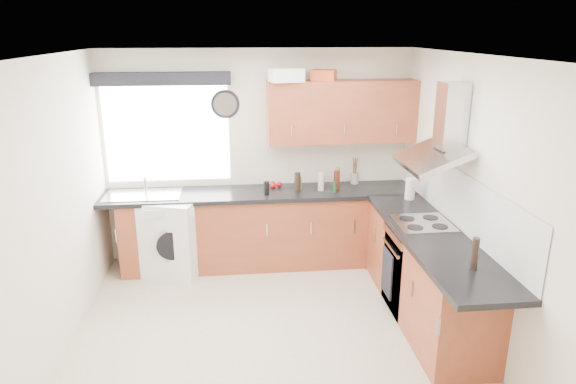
{
  "coord_description": "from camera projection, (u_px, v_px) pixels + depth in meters",
  "views": [
    {
      "loc": [
        -0.28,
        -4.15,
        2.7
      ],
      "look_at": [
        0.25,
        0.85,
        1.1
      ],
      "focal_mm": 32.0,
      "sensor_mm": 36.0,
      "label": 1
    }
  ],
  "objects": [
    {
      "name": "base_cab_back",
      "position": [
        253.0,
        230.0,
        6.07
      ],
      "size": [
        3.0,
        0.58,
        0.86
      ],
      "primitive_type": "cube",
      "color": "brown",
      "rests_on": "ground_plane"
    },
    {
      "name": "ceiling",
      "position": [
        268.0,
        56.0,
        4.02
      ],
      "size": [
        3.6,
        3.6,
        0.02
      ],
      "primitive_type": "cube",
      "color": "white",
      "rests_on": "wall_back"
    },
    {
      "name": "jar_5",
      "position": [
        321.0,
        182.0,
        5.94
      ],
      "size": [
        0.07,
        0.07,
        0.21
      ],
      "primitive_type": "cylinder",
      "color": "#B9AF9E",
      "rests_on": "worktop_back"
    },
    {
      "name": "utensil_pot",
      "position": [
        354.0,
        178.0,
        6.21
      ],
      "size": [
        0.1,
        0.1,
        0.13
      ],
      "primitive_type": "cylinder",
      "rotation": [
        0.0,
        0.0,
        -0.07
      ],
      "color": "gray",
      "rests_on": "worktop_back"
    },
    {
      "name": "oven",
      "position": [
        419.0,
        270.0,
        5.08
      ],
      "size": [
        0.56,
        0.58,
        0.85
      ],
      "primitive_type": "cube",
      "color": "black",
      "rests_on": "ground_plane"
    },
    {
      "name": "jar_2",
      "position": [
        266.0,
        188.0,
        5.78
      ],
      "size": [
        0.06,
        0.06,
        0.15
      ],
      "primitive_type": "cylinder",
      "color": "black",
      "rests_on": "worktop_back"
    },
    {
      "name": "base_cab_corner",
      "position": [
        385.0,
        225.0,
        6.22
      ],
      "size": [
        0.6,
        0.6,
        0.86
      ],
      "primitive_type": "cube",
      "color": "brown",
      "rests_on": "ground_plane"
    },
    {
      "name": "wall_left",
      "position": [
        51.0,
        214.0,
        4.22
      ],
      "size": [
        0.02,
        3.6,
        2.5
      ],
      "primitive_type": "cube",
      "color": "silver",
      "rests_on": "ground_plane"
    },
    {
      "name": "bottle_0",
      "position": [
        475.0,
        253.0,
        3.97
      ],
      "size": [
        0.06,
        0.06,
        0.26
      ],
      "primitive_type": "cylinder",
      "color": "black",
      "rests_on": "worktop_right"
    },
    {
      "name": "worktop_right",
      "position": [
        434.0,
        238.0,
        4.66
      ],
      "size": [
        0.62,
        2.42,
        0.05
      ],
      "primitive_type": "cube",
      "color": "black",
      "rests_on": "base_cab_right"
    },
    {
      "name": "jar_1",
      "position": [
        337.0,
        180.0,
        5.97
      ],
      "size": [
        0.07,
        0.07,
        0.22
      ],
      "primitive_type": "cylinder",
      "color": "#501A11",
      "rests_on": "worktop_back"
    },
    {
      "name": "jar_4",
      "position": [
        335.0,
        187.0,
        5.87
      ],
      "size": [
        0.05,
        0.05,
        0.13
      ],
      "primitive_type": "cylinder",
      "color": "#17411B",
      "rests_on": "worktop_back"
    },
    {
      "name": "jar_7",
      "position": [
        297.0,
        182.0,
        5.88
      ],
      "size": [
        0.07,
        0.07,
        0.23
      ],
      "primitive_type": "cylinder",
      "color": "black",
      "rests_on": "worktop_back"
    },
    {
      "name": "splashback",
      "position": [
        455.0,
        196.0,
        4.88
      ],
      "size": [
        0.01,
        3.0,
        0.54
      ],
      "primitive_type": "cube",
      "color": "white",
      "rests_on": "wall_right"
    },
    {
      "name": "jar_6",
      "position": [
        322.0,
        180.0,
        6.14
      ],
      "size": [
        0.04,
        0.04,
        0.12
      ],
      "primitive_type": "cylinder",
      "color": "black",
      "rests_on": "worktop_back"
    },
    {
      "name": "window",
      "position": [
        167.0,
        134.0,
        5.9
      ],
      "size": [
        1.4,
        0.02,
        1.1
      ],
      "primitive_type": "cube",
      "color": "white",
      "rests_on": "wall_back"
    },
    {
      "name": "hob_plate",
      "position": [
        423.0,
        223.0,
        4.93
      ],
      "size": [
        0.52,
        0.52,
        0.01
      ],
      "primitive_type": "cube",
      "color": "#B4B4B4",
      "rests_on": "worktop_right"
    },
    {
      "name": "jar_3",
      "position": [
        337.0,
        177.0,
        6.06
      ],
      "size": [
        0.05,
        0.05,
        0.24
      ],
      "primitive_type": "cylinder",
      "color": "olive",
      "rests_on": "worktop_back"
    },
    {
      "name": "ground_plane",
      "position": [
        271.0,
        333.0,
        4.77
      ],
      "size": [
        3.6,
        3.6,
        0.0
      ],
      "primitive_type": "plane",
      "color": "beige"
    },
    {
      "name": "wall_right",
      "position": [
        470.0,
        199.0,
        4.58
      ],
      "size": [
        0.02,
        3.6,
        2.5
      ],
      "primitive_type": "cube",
      "color": "silver",
      "rests_on": "ground_plane"
    },
    {
      "name": "jar_0",
      "position": [
        322.0,
        181.0,
        6.01
      ],
      "size": [
        0.06,
        0.06,
        0.17
      ],
      "primitive_type": "cylinder",
      "color": "#461E19",
      "rests_on": "worktop_back"
    },
    {
      "name": "base_cab_right",
      "position": [
        426.0,
        276.0,
        4.94
      ],
      "size": [
        0.58,
        2.1,
        0.86
      ],
      "primitive_type": "cube",
      "color": "brown",
      "rests_on": "ground_plane"
    },
    {
      "name": "casserole",
      "position": [
        286.0,
        75.0,
        5.57
      ],
      "size": [
        0.39,
        0.31,
        0.15
      ],
      "primitive_type": "cube",
      "rotation": [
        0.0,
        0.0,
        0.18
      ],
      "color": "white",
      "rests_on": "upper_cabinets"
    },
    {
      "name": "extractor_hood",
      "position": [
        441.0,
        136.0,
        4.68
      ],
      "size": [
        0.52,
        0.78,
        0.66
      ],
      "primitive_type": null,
      "color": "#B4B4B4",
      "rests_on": "wall_right"
    },
    {
      "name": "wall_front",
      "position": [
        294.0,
        318.0,
        2.69
      ],
      "size": [
        3.6,
        0.02,
        2.5
      ],
      "primitive_type": "cube",
      "color": "silver",
      "rests_on": "ground_plane"
    },
    {
      "name": "upper_cabinets",
      "position": [
        342.0,
        111.0,
        5.87
      ],
      "size": [
        1.7,
        0.35,
        0.7
      ],
      "primitive_type": "cube",
      "color": "brown",
      "rests_on": "wall_back"
    },
    {
      "name": "washing_machine",
      "position": [
        174.0,
        235.0,
        5.87
      ],
      "size": [
        0.76,
        0.75,
        0.89
      ],
      "primitive_type": "cube",
      "rotation": [
        0.0,
        0.0,
        -0.33
      ],
      "color": "white",
      "rests_on": "ground_plane"
    },
    {
      "name": "kitchen_roll",
      "position": [
        410.0,
        189.0,
        5.62
      ],
      "size": [
        0.12,
        0.12,
        0.24
      ],
      "primitive_type": "cylinder",
      "rotation": [
        0.0,
        0.0,
        0.09
      ],
      "color": "white",
      "rests_on": "worktop_right"
    },
    {
      "name": "wall_back",
      "position": [
        259.0,
        157.0,
        6.1
      ],
      "size": [
        3.6,
        0.02,
        2.5
      ],
      "primitive_type": "cube",
      "color": "silver",
      "rests_on": "ground_plane"
    },
    {
      "name": "jar_8",
      "position": [
        298.0,
        183.0,
        5.98
      ],
      "size": [
        0.08,
        0.08,
        0.14
      ],
      "primitive_type": "cylinder",
      "color": "brown",
      "rests_on": "worktop_back"
    },
    {
      "name": "wall_clock",
      "position": [
        225.0,
        104.0,
        5.86
      ],
      "size": [
        0.33,
        0.04,
        0.33
      ],
      "primitive_type": "cylinder",
      "rotation": [
        1.57,
        0.0,
        0.0
      ],
      "color": "black",
      "rests_on": "wall_back"
    },
    {
      "name": "storage_box",
      "position": [
        324.0,
        75.0,
        5.7
      ],
      "size": [
        0.32,
        0.29,
        0.12
      ],
      "primitive_type": "cube",
      "rotation": [
        0.0,
        0.0,
        -0.35
      ],
      "color": "#CB4B20",
      "rests_on": "upper_cabinets"
    },
    {
      "name": "worktop_back",
      "position": [
        261.0,
        193.0,
        5.93
      ],
      "size": [
        3.6,
        0.62,
        0.05
      ],
      "primitive_type": "cube",
      "color": "black",
      "rests_on": "base_cab_back"
    },
    {
      "name": "window_blind",
      "position": [
        162.0,
        79.0,
        5.62
      ],
      "size": [
        1.5,
        0.18,
        0.14
      ],
      "primitive_type": "cube",
      "color": "black",
      "rests_on": "wall_back"
    },
    {
      "name": "tomato_cluster",
      "position": [
        275.0,
        185.0,
        6.07
      ],
      "size": [
        0.17,
        0.17,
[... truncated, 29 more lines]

